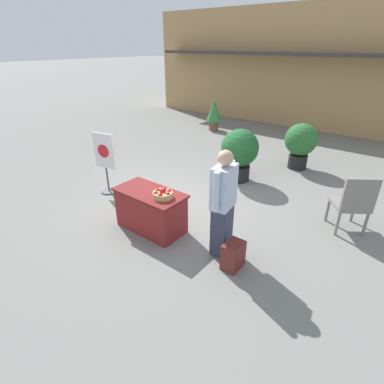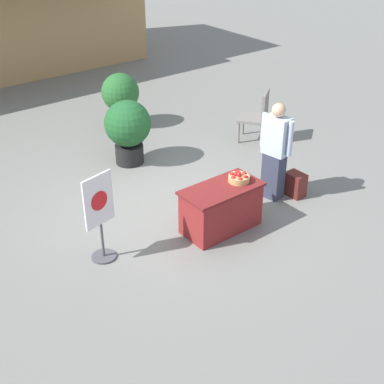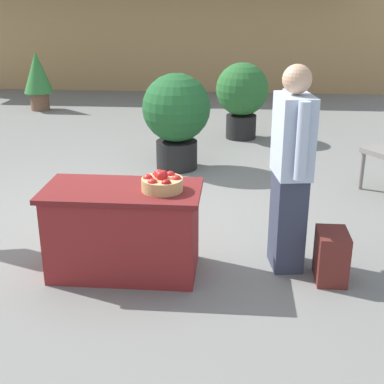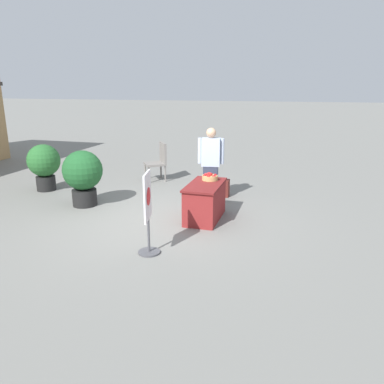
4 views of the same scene
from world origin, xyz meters
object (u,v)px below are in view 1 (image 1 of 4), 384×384
at_px(person_visitor, 223,204).
at_px(potted_plant_near_left, 301,142).
at_px(backpack, 233,255).
at_px(potted_plant_far_right, 214,113).
at_px(apple_basket, 163,194).
at_px(display_table, 151,210).
at_px(poster_board, 105,162).
at_px(patio_chair, 353,202).
at_px(potted_plant_far_left, 240,151).

relative_size(person_visitor, potted_plant_near_left, 1.42).
height_order(backpack, potted_plant_far_right, potted_plant_far_right).
bearing_deg(person_visitor, potted_plant_far_right, -63.38).
bearing_deg(potted_plant_near_left, potted_plant_far_right, 154.87).
height_order(apple_basket, person_visitor, person_visitor).
distance_m(display_table, poster_board, 1.91).
xyz_separation_m(apple_basket, potted_plant_near_left, (0.64, 4.51, -0.10)).
xyz_separation_m(poster_board, patio_chair, (4.61, 1.60, -0.11)).
xyz_separation_m(display_table, apple_basket, (0.33, -0.02, 0.43)).
bearing_deg(person_visitor, potted_plant_far_left, -73.72).
distance_m(display_table, backpack, 1.70).
distance_m(apple_basket, backpack, 1.49).
bearing_deg(potted_plant_far_right, potted_plant_far_left, -48.36).
bearing_deg(poster_board, potted_plant_far_right, 179.01).
xyz_separation_m(apple_basket, potted_plant_far_right, (-3.34, 6.38, -0.14)).
relative_size(patio_chair, potted_plant_far_left, 0.86).
height_order(backpack, patio_chair, patio_chair).
bearing_deg(person_visitor, poster_board, -13.40).
relative_size(apple_basket, potted_plant_near_left, 0.27).
bearing_deg(patio_chair, person_visitor, 106.45).
bearing_deg(backpack, apple_basket, -179.43).
relative_size(backpack, patio_chair, 0.39).
relative_size(backpack, poster_board, 0.31).
bearing_deg(patio_chair, display_table, 90.74).
distance_m(potted_plant_far_left, potted_plant_far_right, 4.72).
bearing_deg(potted_plant_near_left, display_table, -102.21).
relative_size(apple_basket, patio_chair, 0.30).
bearing_deg(poster_board, apple_basket, 64.89).
bearing_deg(poster_board, backpack, 69.95).
distance_m(person_visitor, potted_plant_near_left, 4.31).
height_order(display_table, potted_plant_far_left, potted_plant_far_left).
distance_m(apple_basket, poster_board, 2.21).
distance_m(patio_chair, potted_plant_far_right, 7.22).
bearing_deg(backpack, display_table, 179.85).
xyz_separation_m(backpack, patio_chair, (1.09, 2.07, 0.38)).
bearing_deg(display_table, poster_board, 165.64).
relative_size(person_visitor, potted_plant_far_left, 1.36).
height_order(patio_chair, potted_plant_far_right, potted_plant_far_right).
bearing_deg(apple_basket, display_table, 176.87).
distance_m(poster_board, potted_plant_far_right, 6.02).
xyz_separation_m(apple_basket, patio_chair, (2.46, 2.08, -0.21)).
height_order(display_table, backpack, display_table).
bearing_deg(potted_plant_far_left, potted_plant_near_left, 62.80).
height_order(apple_basket, backpack, apple_basket).
bearing_deg(patio_chair, apple_basket, 94.48).
relative_size(person_visitor, backpack, 4.05).
bearing_deg(patio_chair, potted_plant_near_left, 0.93).
height_order(backpack, poster_board, poster_board).
height_order(backpack, potted_plant_far_left, potted_plant_far_left).
xyz_separation_m(apple_basket, potted_plant_far_left, (-0.21, 2.86, -0.08)).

